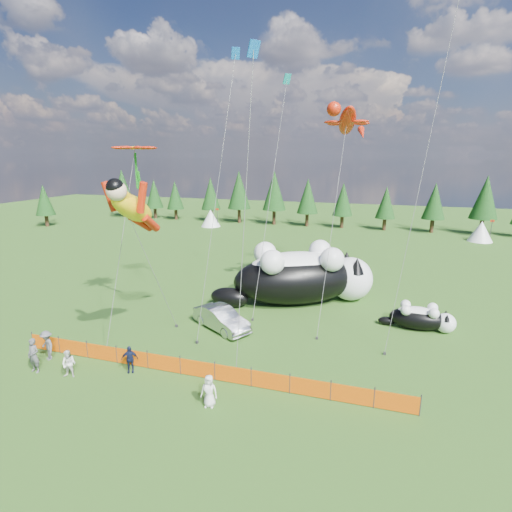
{
  "coord_description": "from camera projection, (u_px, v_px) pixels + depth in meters",
  "views": [
    {
      "loc": [
        8.62,
        -20.21,
        11.46
      ],
      "look_at": [
        1.07,
        4.0,
        5.05
      ],
      "focal_mm": 28.0,
      "sensor_mm": 36.0,
      "label": 1
    }
  ],
  "objects": [
    {
      "name": "ground",
      "position": [
        219.0,
        351.0,
        24.0
      ],
      "size": [
        160.0,
        160.0,
        0.0
      ],
      "primitive_type": "plane",
      "color": "#0F3509",
      "rests_on": "ground"
    },
    {
      "name": "safety_fence",
      "position": [
        197.0,
        369.0,
        21.1
      ],
      "size": [
        22.06,
        0.06,
        1.1
      ],
      "color": "#262626",
      "rests_on": "ground"
    },
    {
      "name": "tree_line",
      "position": [
        325.0,
        203.0,
        64.67
      ],
      "size": [
        90.0,
        4.0,
        8.0
      ],
      "primitive_type": null,
      "color": "black",
      "rests_on": "ground"
    },
    {
      "name": "festival_tents",
      "position": [
        396.0,
        227.0,
        57.51
      ],
      "size": [
        50.0,
        3.2,
        2.8
      ],
      "primitive_type": null,
      "color": "white",
      "rests_on": "ground"
    },
    {
      "name": "cat_large",
      "position": [
        303.0,
        275.0,
        31.51
      ],
      "size": [
        12.27,
        8.57,
        4.76
      ],
      "rotation": [
        0.0,
        0.0,
        0.47
      ],
      "color": "black",
      "rests_on": "ground"
    },
    {
      "name": "cat_small",
      "position": [
        421.0,
        317.0,
        26.88
      ],
      "size": [
        4.94,
        1.84,
        1.79
      ],
      "rotation": [
        0.0,
        0.0,
        -0.03
      ],
      "color": "black",
      "rests_on": "ground"
    },
    {
      "name": "car",
      "position": [
        221.0,
        318.0,
        26.93
      ],
      "size": [
        4.79,
        3.78,
        1.52
      ],
      "primitive_type": "imported",
      "rotation": [
        0.0,
        0.0,
        1.03
      ],
      "color": "#B3B3B8",
      "rests_on": "ground"
    },
    {
      "name": "spectator_a",
      "position": [
        34.0,
        356.0,
        21.54
      ],
      "size": [
        0.72,
        0.49,
        1.93
      ],
      "primitive_type": "imported",
      "rotation": [
        0.0,
        0.0,
        -0.04
      ],
      "color": "#515156",
      "rests_on": "ground"
    },
    {
      "name": "spectator_b",
      "position": [
        69.0,
        364.0,
        21.06
      ],
      "size": [
        0.82,
        0.59,
        1.53
      ],
      "primitive_type": "imported",
      "rotation": [
        0.0,
        0.0,
        0.23
      ],
      "color": "silver",
      "rests_on": "ground"
    },
    {
      "name": "spectator_c",
      "position": [
        130.0,
        359.0,
        21.55
      ],
      "size": [
        1.01,
        0.81,
        1.53
      ],
      "primitive_type": "imported",
      "rotation": [
        0.0,
        0.0,
        0.47
      ],
      "color": "#121833",
      "rests_on": "ground"
    },
    {
      "name": "spectator_d",
      "position": [
        47.0,
        345.0,
        22.87
      ],
      "size": [
        1.28,
        1.0,
        1.76
      ],
      "primitive_type": "imported",
      "rotation": [
        0.0,
        0.0,
        -0.42
      ],
      "color": "#515156",
      "rests_on": "ground"
    },
    {
      "name": "spectator_e",
      "position": [
        209.0,
        391.0,
        18.58
      ],
      "size": [
        0.84,
        0.61,
        1.6
      ],
      "primitive_type": "imported",
      "rotation": [
        0.0,
        0.0,
        0.14
      ],
      "color": "silver",
      "rests_on": "ground"
    },
    {
      "name": "superhero_kite",
      "position": [
        132.0,
        208.0,
        21.56
      ],
      "size": [
        3.88,
        6.22,
        10.98
      ],
      "color": "yellow",
      "rests_on": "ground"
    },
    {
      "name": "gecko_kite",
      "position": [
        347.0,
        121.0,
        29.36
      ],
      "size": [
        4.27,
        11.46,
        16.12
      ],
      "color": "red",
      "rests_on": "ground"
    },
    {
      "name": "flower_kite",
      "position": [
        135.0,
        150.0,
        26.2
      ],
      "size": [
        3.3,
        7.46,
        13.14
      ],
      "color": "red",
      "rests_on": "ground"
    },
    {
      "name": "diamond_kite_a",
      "position": [
        233.0,
        71.0,
        25.15
      ],
      "size": [
        1.49,
        5.5,
        18.65
      ],
      "color": "blue",
      "rests_on": "ground"
    },
    {
      "name": "diamond_kite_c",
      "position": [
        253.0,
        67.0,
        18.36
      ],
      "size": [
        0.99,
        2.1,
        16.95
      ],
      "color": "blue",
      "rests_on": "ground"
    },
    {
      "name": "diamond_kite_d",
      "position": [
        286.0,
        89.0,
        31.63
      ],
      "size": [
        0.9,
        8.8,
        19.09
      ],
      "color": "#0B8E8B",
      "rests_on": "ground"
    }
  ]
}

